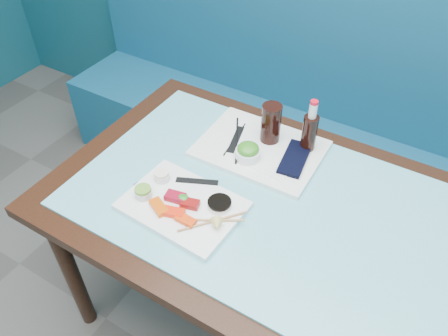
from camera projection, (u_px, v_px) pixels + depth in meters
The scene contains 34 objects.
booth_bench at pixel (336, 146), 2.19m from camera, with size 3.00×0.56×1.17m.
dining_table at pixel (264, 219), 1.46m from camera, with size 1.40×0.90×0.75m.
glass_top at pixel (265, 201), 1.40m from camera, with size 1.22×0.76×0.01m, color #68BFD0.
sashimi_plate at pixel (183, 206), 1.37m from camera, with size 0.36×0.26×0.02m, color white.
salmon_left at pixel (159, 207), 1.34m from camera, with size 0.07×0.03×0.02m, color #E25009.
salmon_mid at pixel (173, 212), 1.32m from camera, with size 0.07×0.03×0.02m, color #FD270A.
salmon_right at pixel (186, 220), 1.30m from camera, with size 0.06×0.03×0.02m, color #F73E09.
tuna_left at pixel (175, 197), 1.37m from camera, with size 0.06×0.04×0.02m, color maroon.
tuna_right at pixel (190, 204), 1.35m from camera, with size 0.06×0.03×0.02m, color maroon.
seaweed_garnish at pixel (183, 199), 1.36m from camera, with size 0.04×0.04×0.02m, color #1E851F.
ramekin_wasabi at pixel (143, 193), 1.38m from camera, with size 0.06×0.06×0.02m, color silver.
wasabi_fill at pixel (143, 189), 1.37m from camera, with size 0.05×0.05×0.01m, color #659D32.
ramekin_ginger at pixel (162, 177), 1.43m from camera, with size 0.05×0.05×0.02m, color white.
ginger_fill at pixel (161, 174), 1.42m from camera, with size 0.05×0.05×0.01m, color #FEE9D0.
soy_dish at pixel (220, 205), 1.35m from camera, with size 0.08×0.08×0.02m, color white.
soy_fill at pixel (219, 202), 1.34m from camera, with size 0.08×0.08×0.01m, color black.
lemon_wedge at pixel (217, 224), 1.27m from camera, with size 0.04×0.04×0.03m, color #E5CB6C.
chopstick_sleeve at pixel (197, 181), 1.43m from camera, with size 0.14×0.02×0.00m, color black.
wooden_chopstick_a at pixel (210, 220), 1.31m from camera, with size 0.01×0.01×0.21m, color tan.
wooden_chopstick_b at pixel (213, 221), 1.30m from camera, with size 0.01×0.01×0.22m, color #AF7F52.
serving_tray at pixel (260, 149), 1.57m from camera, with size 0.43×0.32×0.02m, color white.
paper_placemat at pixel (260, 147), 1.56m from camera, with size 0.31×0.22×0.00m, color white.
seaweed_bowl at pixel (248, 154), 1.51m from camera, with size 0.09×0.09×0.03m, color white.
seaweed_salad at pixel (248, 149), 1.49m from camera, with size 0.08×0.08×0.04m, color #32811D.
cola_glass at pixel (271, 123), 1.55m from camera, with size 0.07×0.07×0.15m, color black.
navy_pouch at pixel (295, 158), 1.51m from camera, with size 0.08×0.18×0.01m, color black.
fork at pixel (305, 142), 1.58m from camera, with size 0.01×0.01×0.09m, color silver.
black_chopstick_a at pixel (235, 139), 1.59m from camera, with size 0.01×0.01×0.20m, color black.
black_chopstick_b at pixel (237, 139), 1.59m from camera, with size 0.01×0.01×0.26m, color black.
tray_sleeve at pixel (236, 139), 1.59m from camera, with size 0.03×0.16×0.00m, color black.
cola_bottle_body at pixel (309, 135), 1.52m from camera, with size 0.05×0.05×0.15m, color black.
cola_bottle_neck at pixel (313, 111), 1.45m from camera, with size 0.03×0.03×0.05m, color white.
cola_bottle_cap at pixel (314, 102), 1.43m from camera, with size 0.03×0.03×0.01m, color red.
blue_napkin at pixel (165, 185), 1.44m from camera, with size 0.15×0.15×0.01m, color navy.
Camera 1 is at (0.37, 0.56, 1.79)m, focal length 35.00 mm.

